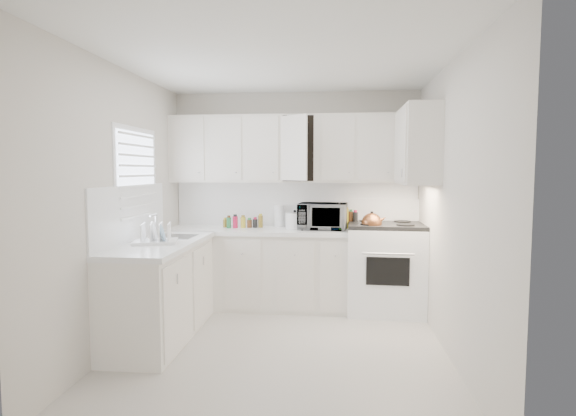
# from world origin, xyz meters

# --- Properties ---
(floor) EXTENTS (3.20, 3.20, 0.00)m
(floor) POSITION_xyz_m (0.00, 0.00, 0.00)
(floor) COLOR beige
(floor) RESTS_ON ground
(ceiling) EXTENTS (3.20, 3.20, 0.00)m
(ceiling) POSITION_xyz_m (0.00, 0.00, 2.60)
(ceiling) COLOR white
(ceiling) RESTS_ON ground
(wall_back) EXTENTS (3.00, 0.00, 3.00)m
(wall_back) POSITION_xyz_m (0.00, 1.60, 1.30)
(wall_back) COLOR beige
(wall_back) RESTS_ON ground
(wall_front) EXTENTS (3.00, 0.00, 3.00)m
(wall_front) POSITION_xyz_m (0.00, -1.60, 1.30)
(wall_front) COLOR beige
(wall_front) RESTS_ON ground
(wall_left) EXTENTS (0.00, 3.20, 3.20)m
(wall_left) POSITION_xyz_m (-1.50, 0.00, 1.30)
(wall_left) COLOR beige
(wall_left) RESTS_ON ground
(wall_right) EXTENTS (0.00, 3.20, 3.20)m
(wall_right) POSITION_xyz_m (1.50, 0.00, 1.30)
(wall_right) COLOR beige
(wall_right) RESTS_ON ground
(window_blinds) EXTENTS (0.06, 0.96, 1.06)m
(window_blinds) POSITION_xyz_m (-1.48, 0.35, 1.55)
(window_blinds) COLOR white
(window_blinds) RESTS_ON wall_left
(lower_cabinets_back) EXTENTS (2.22, 0.60, 0.90)m
(lower_cabinets_back) POSITION_xyz_m (-0.39, 1.30, 0.45)
(lower_cabinets_back) COLOR beige
(lower_cabinets_back) RESTS_ON floor
(lower_cabinets_left) EXTENTS (0.60, 1.60, 0.90)m
(lower_cabinets_left) POSITION_xyz_m (-1.20, 0.20, 0.45)
(lower_cabinets_left) COLOR beige
(lower_cabinets_left) RESTS_ON floor
(countertop_back) EXTENTS (2.24, 0.64, 0.05)m
(countertop_back) POSITION_xyz_m (-0.39, 1.29, 0.93)
(countertop_back) COLOR silver
(countertop_back) RESTS_ON lower_cabinets_back
(countertop_left) EXTENTS (0.64, 1.62, 0.05)m
(countertop_left) POSITION_xyz_m (-1.19, 0.20, 0.93)
(countertop_left) COLOR silver
(countertop_left) RESTS_ON lower_cabinets_left
(backsplash_back) EXTENTS (2.98, 0.02, 0.55)m
(backsplash_back) POSITION_xyz_m (0.00, 1.59, 1.23)
(backsplash_back) COLOR silver
(backsplash_back) RESTS_ON wall_back
(backsplash_left) EXTENTS (0.02, 1.60, 0.55)m
(backsplash_left) POSITION_xyz_m (-1.49, 0.20, 1.23)
(backsplash_left) COLOR silver
(backsplash_left) RESTS_ON wall_left
(upper_cabinets_back) EXTENTS (3.00, 0.33, 0.80)m
(upper_cabinets_back) POSITION_xyz_m (0.00, 1.44, 1.50)
(upper_cabinets_back) COLOR beige
(upper_cabinets_back) RESTS_ON wall_back
(upper_cabinets_right) EXTENTS (0.33, 0.90, 0.80)m
(upper_cabinets_right) POSITION_xyz_m (1.33, 0.82, 1.50)
(upper_cabinets_right) COLOR beige
(upper_cabinets_right) RESTS_ON wall_right
(sink) EXTENTS (0.42, 0.38, 0.30)m
(sink) POSITION_xyz_m (-1.19, 0.55, 1.07)
(sink) COLOR gray
(sink) RESTS_ON countertop_left
(stove) EXTENTS (0.89, 0.74, 1.32)m
(stove) POSITION_xyz_m (1.08, 1.26, 0.66)
(stove) COLOR white
(stove) RESTS_ON floor
(tea_kettle) EXTENTS (0.33, 0.29, 0.26)m
(tea_kettle) POSITION_xyz_m (0.90, 1.10, 1.07)
(tea_kettle) COLOR brown
(tea_kettle) RESTS_ON stove
(frying_pan) EXTENTS (0.43, 0.51, 0.04)m
(frying_pan) POSITION_xyz_m (1.26, 1.42, 0.97)
(frying_pan) COLOR black
(frying_pan) RESTS_ON stove
(microwave) EXTENTS (0.59, 0.36, 0.38)m
(microwave) POSITION_xyz_m (0.35, 1.32, 1.14)
(microwave) COLOR gray
(microwave) RESTS_ON countertop_back
(rice_cooker) EXTENTS (0.27, 0.27, 0.22)m
(rice_cooker) POSITION_xyz_m (0.01, 1.36, 1.06)
(rice_cooker) COLOR white
(rice_cooker) RESTS_ON countertop_back
(paper_towel) EXTENTS (0.12, 0.12, 0.27)m
(paper_towel) POSITION_xyz_m (-0.19, 1.52, 1.08)
(paper_towel) COLOR white
(paper_towel) RESTS_ON countertop_back
(utensil_crock) EXTENTS (0.13, 0.13, 0.34)m
(utensil_crock) POSITION_xyz_m (0.54, 1.20, 1.12)
(utensil_crock) COLOR black
(utensil_crock) RESTS_ON countertop_back
(dish_rack) EXTENTS (0.47, 0.40, 0.22)m
(dish_rack) POSITION_xyz_m (-1.21, 0.10, 1.06)
(dish_rack) COLOR white
(dish_rack) RESTS_ON countertop_left
(spice_left_0) EXTENTS (0.06, 0.06, 0.13)m
(spice_left_0) POSITION_xyz_m (-0.85, 1.42, 1.02)
(spice_left_0) COLOR olive
(spice_left_0) RESTS_ON countertop_back
(spice_left_1) EXTENTS (0.06, 0.06, 0.13)m
(spice_left_1) POSITION_xyz_m (-0.78, 1.33, 1.02)
(spice_left_1) COLOR #25713B
(spice_left_1) RESTS_ON countertop_back
(spice_left_2) EXTENTS (0.06, 0.06, 0.13)m
(spice_left_2) POSITION_xyz_m (-0.70, 1.42, 1.02)
(spice_left_2) COLOR #B91840
(spice_left_2) RESTS_ON countertop_back
(spice_left_3) EXTENTS (0.06, 0.06, 0.13)m
(spice_left_3) POSITION_xyz_m (-0.62, 1.33, 1.02)
(spice_left_3) COLOR gold
(spice_left_3) RESTS_ON countertop_back
(spice_left_4) EXTENTS (0.06, 0.06, 0.13)m
(spice_left_4) POSITION_xyz_m (-0.55, 1.42, 1.02)
(spice_left_4) COLOR #573118
(spice_left_4) RESTS_ON countertop_back
(spice_left_5) EXTENTS (0.06, 0.06, 0.13)m
(spice_left_5) POSITION_xyz_m (-0.47, 1.33, 1.02)
(spice_left_5) COLOR black
(spice_left_5) RESTS_ON countertop_back
(spice_left_6) EXTENTS (0.06, 0.06, 0.13)m
(spice_left_6) POSITION_xyz_m (-0.40, 1.42, 1.02)
(spice_left_6) COLOR olive
(spice_left_6) RESTS_ON countertop_back
(sauce_right_0) EXTENTS (0.06, 0.06, 0.19)m
(sauce_right_0) POSITION_xyz_m (0.58, 1.46, 1.05)
(sauce_right_0) COLOR #B91840
(sauce_right_0) RESTS_ON countertop_back
(sauce_right_1) EXTENTS (0.06, 0.06, 0.19)m
(sauce_right_1) POSITION_xyz_m (0.64, 1.40, 1.05)
(sauce_right_1) COLOR gold
(sauce_right_1) RESTS_ON countertop_back
(sauce_right_2) EXTENTS (0.06, 0.06, 0.19)m
(sauce_right_2) POSITION_xyz_m (0.69, 1.46, 1.05)
(sauce_right_2) COLOR #573118
(sauce_right_2) RESTS_ON countertop_back
(sauce_right_3) EXTENTS (0.06, 0.06, 0.19)m
(sauce_right_3) POSITION_xyz_m (0.74, 1.40, 1.05)
(sauce_right_3) COLOR black
(sauce_right_3) RESTS_ON countertop_back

